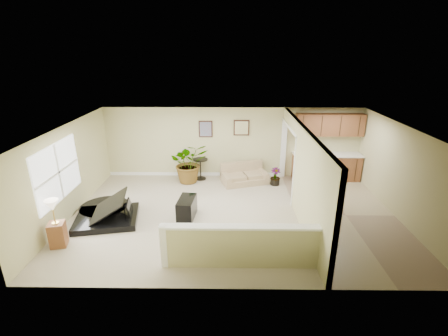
{
  "coord_description": "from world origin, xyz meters",
  "views": [
    {
      "loc": [
        -0.16,
        -8.1,
        4.4
      ],
      "look_at": [
        -0.27,
        0.4,
        1.25
      ],
      "focal_mm": 26.0,
      "sensor_mm": 36.0,
      "label": 1
    }
  ],
  "objects_px": {
    "piano_bench": "(187,208)",
    "palm_plant": "(189,163)",
    "loveseat": "(244,173)",
    "piano": "(105,197)",
    "lamp_stand": "(56,227)",
    "small_plant": "(275,178)",
    "accent_table": "(200,166)"
  },
  "relations": [
    {
      "from": "loveseat",
      "to": "small_plant",
      "type": "relative_size",
      "value": 2.92
    },
    {
      "from": "piano_bench",
      "to": "palm_plant",
      "type": "relative_size",
      "value": 0.54
    },
    {
      "from": "piano",
      "to": "lamp_stand",
      "type": "xyz_separation_m",
      "value": [
        -0.68,
        -1.32,
        -0.13
      ]
    },
    {
      "from": "palm_plant",
      "to": "small_plant",
      "type": "relative_size",
      "value": 2.55
    },
    {
      "from": "accent_table",
      "to": "small_plant",
      "type": "height_order",
      "value": "accent_table"
    },
    {
      "from": "piano",
      "to": "small_plant",
      "type": "height_order",
      "value": "piano"
    },
    {
      "from": "piano_bench",
      "to": "lamp_stand",
      "type": "bearing_deg",
      "value": -153.66
    },
    {
      "from": "piano",
      "to": "small_plant",
      "type": "xyz_separation_m",
      "value": [
        4.92,
        2.42,
        -0.38
      ]
    },
    {
      "from": "lamp_stand",
      "to": "piano",
      "type": "bearing_deg",
      "value": 62.64
    },
    {
      "from": "piano_bench",
      "to": "piano",
      "type": "bearing_deg",
      "value": -177.44
    },
    {
      "from": "piano_bench",
      "to": "loveseat",
      "type": "relative_size",
      "value": 0.47
    },
    {
      "from": "piano",
      "to": "lamp_stand",
      "type": "relative_size",
      "value": 1.78
    },
    {
      "from": "loveseat",
      "to": "accent_table",
      "type": "distance_m",
      "value": 1.57
    },
    {
      "from": "piano_bench",
      "to": "accent_table",
      "type": "relative_size",
      "value": 1.11
    },
    {
      "from": "loveseat",
      "to": "palm_plant",
      "type": "bearing_deg",
      "value": 162.53
    },
    {
      "from": "piano",
      "to": "piano_bench",
      "type": "distance_m",
      "value": 2.21
    },
    {
      "from": "loveseat",
      "to": "palm_plant",
      "type": "height_order",
      "value": "palm_plant"
    },
    {
      "from": "piano",
      "to": "accent_table",
      "type": "height_order",
      "value": "piano"
    },
    {
      "from": "lamp_stand",
      "to": "accent_table",
      "type": "bearing_deg",
      "value": 54.45
    },
    {
      "from": "piano",
      "to": "loveseat",
      "type": "distance_m",
      "value": 4.69
    },
    {
      "from": "palm_plant",
      "to": "lamp_stand",
      "type": "xyz_separation_m",
      "value": [
        -2.65,
        -3.97,
        -0.19
      ]
    },
    {
      "from": "loveseat",
      "to": "lamp_stand",
      "type": "relative_size",
      "value": 1.48
    },
    {
      "from": "palm_plant",
      "to": "lamp_stand",
      "type": "relative_size",
      "value": 1.29
    },
    {
      "from": "piano",
      "to": "palm_plant",
      "type": "xyz_separation_m",
      "value": [
        1.96,
        2.65,
        0.06
      ]
    },
    {
      "from": "piano_bench",
      "to": "loveseat",
      "type": "height_order",
      "value": "loveseat"
    },
    {
      "from": "palm_plant",
      "to": "piano_bench",
      "type": "bearing_deg",
      "value": -85.22
    },
    {
      "from": "piano",
      "to": "palm_plant",
      "type": "bearing_deg",
      "value": 42.8
    },
    {
      "from": "piano",
      "to": "loveseat",
      "type": "bearing_deg",
      "value": 23.54
    },
    {
      "from": "loveseat",
      "to": "palm_plant",
      "type": "relative_size",
      "value": 1.15
    },
    {
      "from": "accent_table",
      "to": "palm_plant",
      "type": "bearing_deg",
      "value": -146.37
    },
    {
      "from": "lamp_stand",
      "to": "small_plant",
      "type": "bearing_deg",
      "value": 33.7
    },
    {
      "from": "piano_bench",
      "to": "palm_plant",
      "type": "bearing_deg",
      "value": 94.78
    }
  ]
}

